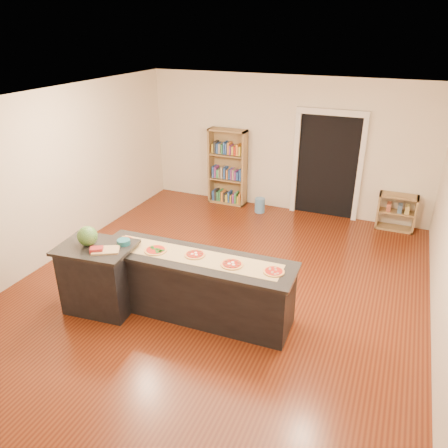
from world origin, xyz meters
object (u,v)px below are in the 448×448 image
at_px(low_shelf, 396,212).
at_px(bookshelf, 228,167).
at_px(waste_bin, 260,205).
at_px(side_counter, 99,277).
at_px(kitchen_island, 194,286).
at_px(watermelon, 87,236).

bearing_deg(low_shelf, bookshelf, 179.92).
relative_size(bookshelf, waste_bin, 5.35).
height_order(side_counter, bookshelf, bookshelf).
bearing_deg(waste_bin, kitchen_island, -85.16).
bearing_deg(bookshelf, low_shelf, -0.08).
xyz_separation_m(waste_bin, watermelon, (-1.06, -4.17, 0.97)).
bearing_deg(bookshelf, kitchen_island, -73.77).
xyz_separation_m(low_shelf, watermelon, (-3.78, -4.40, 0.76)).
height_order(waste_bin, watermelon, watermelon).
height_order(side_counter, watermelon, watermelon).
xyz_separation_m(side_counter, bookshelf, (0.11, 4.40, 0.34)).
relative_size(side_counter, watermelon, 3.69).
relative_size(kitchen_island, watermelon, 10.13).
height_order(bookshelf, low_shelf, bookshelf).
bearing_deg(low_shelf, kitchen_island, -120.88).
bearing_deg(low_shelf, watermelon, -130.67).
bearing_deg(side_counter, bookshelf, 82.70).
relative_size(waste_bin, watermelon, 1.15).
relative_size(side_counter, low_shelf, 1.39).
bearing_deg(side_counter, kitchen_island, 10.77).
bearing_deg(bookshelf, side_counter, -91.48).
bearing_deg(bookshelf, watermelon, -92.77).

